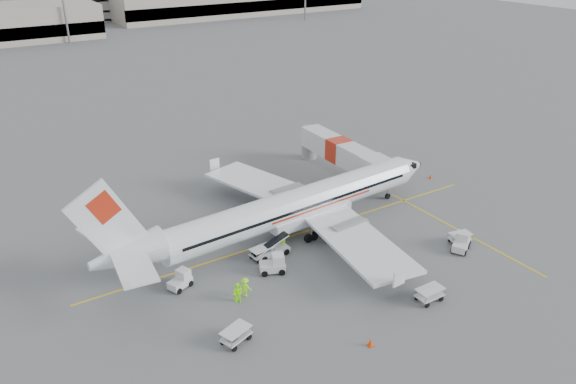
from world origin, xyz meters
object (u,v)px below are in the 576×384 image
at_px(aircraft, 297,185).
at_px(tug_mid, 272,264).
at_px(belt_loader, 272,244).
at_px(tug_fore, 461,243).
at_px(tug_aft, 180,280).
at_px(jet_bridge, 339,157).

xyz_separation_m(aircraft, tug_mid, (-5.79, -4.88, -4.34)).
distance_m(belt_loader, tug_mid, 2.85).
height_order(tug_fore, tug_aft, tug_fore).
bearing_deg(belt_loader, tug_mid, -120.36).
bearing_deg(tug_fore, aircraft, 105.06).
relative_size(aircraft, belt_loader, 8.67).
bearing_deg(tug_mid, jet_bridge, 61.88).
distance_m(aircraft, tug_aft, 14.55).
height_order(belt_loader, tug_mid, belt_loader).
bearing_deg(tug_mid, tug_aft, -171.72).
relative_size(belt_loader, tug_aft, 2.18).
relative_size(jet_bridge, tug_fore, 8.07).
height_order(aircraft, belt_loader, aircraft).
bearing_deg(aircraft, jet_bridge, 33.47).
xyz_separation_m(jet_bridge, tug_mid, (-17.89, -14.19, -1.41)).
bearing_deg(jet_bridge, tug_aft, -153.72).
bearing_deg(aircraft, tug_aft, -172.61).
height_order(tug_mid, tug_aft, tug_mid).
height_order(jet_bridge, tug_aft, jet_bridge).
height_order(belt_loader, tug_aft, belt_loader).
xyz_separation_m(belt_loader, tug_aft, (-9.21, -0.34, -0.41)).
bearing_deg(aircraft, belt_loader, -155.08).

